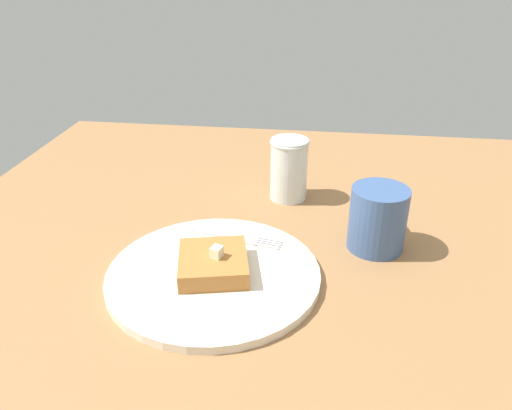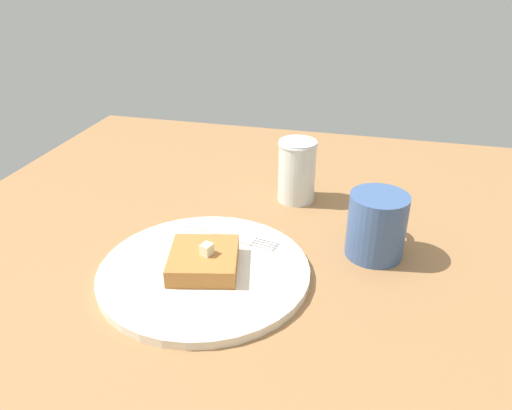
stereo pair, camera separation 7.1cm
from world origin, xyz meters
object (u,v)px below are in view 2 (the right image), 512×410
(syrup_jar, at_px, (297,174))
(coffee_mug, at_px, (377,225))
(fork, at_px, (230,235))
(plate, at_px, (204,271))

(syrup_jar, distance_m, coffee_mug, 0.19)
(fork, xyz_separation_m, coffee_mug, (0.02, -0.20, 0.03))
(plate, relative_size, syrup_jar, 2.64)
(fork, bearing_deg, coffee_mug, -83.15)
(syrup_jar, xyz_separation_m, coffee_mug, (-0.13, -0.13, -0.00))
(plate, xyz_separation_m, fork, (0.08, -0.01, 0.01))
(plate, relative_size, fork, 1.68)
(plate, height_order, syrup_jar, syrup_jar)
(plate, xyz_separation_m, syrup_jar, (0.24, -0.08, 0.04))
(plate, distance_m, fork, 0.08)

